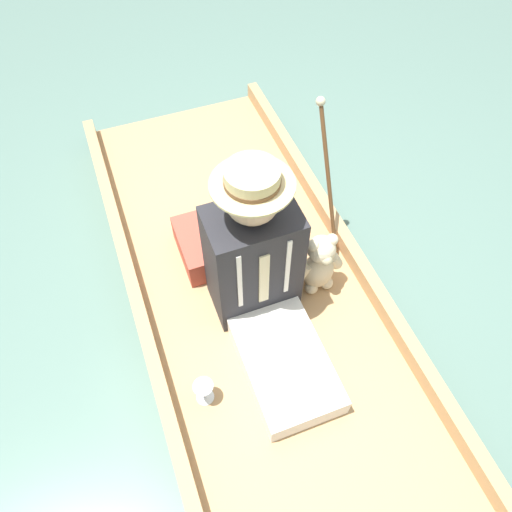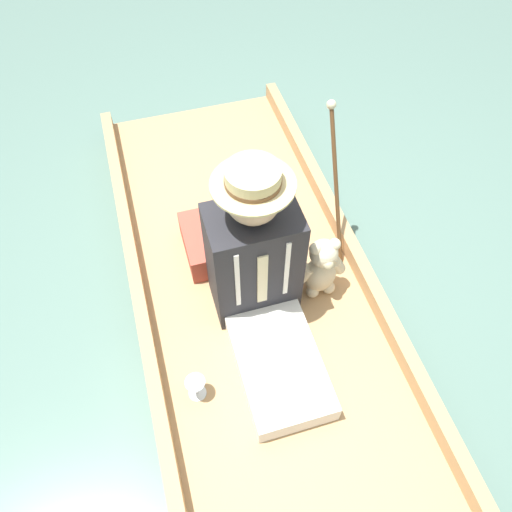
% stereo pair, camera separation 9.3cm
% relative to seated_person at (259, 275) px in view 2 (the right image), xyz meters
% --- Properties ---
extents(ground_plane, '(16.00, 16.00, 0.00)m').
position_rel_seated_person_xyz_m(ground_plane, '(-0.01, -0.13, -0.47)').
color(ground_plane, slate).
extents(punt_boat, '(1.15, 2.92, 0.25)m').
position_rel_seated_person_xyz_m(punt_boat, '(-0.01, -0.13, -0.38)').
color(punt_boat, tan).
rests_on(punt_boat, ground_plane).
extents(seat_cushion, '(0.50, 0.35, 0.16)m').
position_rel_seated_person_xyz_m(seat_cushion, '(0.02, -0.42, -0.24)').
color(seat_cushion, '#B24738').
rests_on(seat_cushion, punt_boat).
extents(seated_person, '(0.39, 0.83, 0.85)m').
position_rel_seated_person_xyz_m(seated_person, '(0.00, 0.00, 0.00)').
color(seated_person, white).
rests_on(seated_person, punt_boat).
extents(teddy_bear, '(0.25, 0.15, 0.36)m').
position_rel_seated_person_xyz_m(teddy_bear, '(-0.32, -0.05, -0.15)').
color(teddy_bear, beige).
rests_on(teddy_bear, punt_boat).
extents(wine_glass, '(0.08, 0.08, 0.13)m').
position_rel_seated_person_xyz_m(wine_glass, '(0.37, 0.31, -0.22)').
color(wine_glass, silver).
rests_on(wine_glass, punt_boat).
extents(walking_cane, '(0.04, 0.40, 0.74)m').
position_rel_seated_person_xyz_m(walking_cane, '(-0.48, -0.37, 0.11)').
color(walking_cane, brown).
rests_on(walking_cane, punt_boat).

